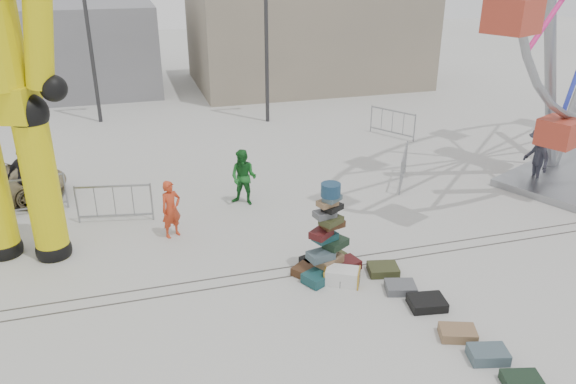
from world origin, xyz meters
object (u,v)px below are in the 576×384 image
object	(u,v)px
lamp_post_right	(268,14)
suitcase_tower	(327,248)
pedestrian_red	(171,209)
pedestrian_black	(27,178)
pedestrian_grey	(537,156)
barricade_dummy_c	(114,203)
steamer_trunk	(342,276)
barricade_dummy_b	(28,196)
barricade_wheel_front	(404,167)
lamp_post_left	(89,14)
barricade_wheel_back	(392,123)
pedestrian_green	(244,177)

from	to	relation	value
lamp_post_right	suitcase_tower	distance (m)	13.17
pedestrian_red	pedestrian_black	distance (m)	4.74
suitcase_tower	pedestrian_grey	distance (m)	8.82
barricade_dummy_c	pedestrian_black	bearing A→B (deg)	156.48
steamer_trunk	pedestrian_red	xyz separation A→B (m)	(-3.41, 3.38, 0.59)
barricade_dummy_b	steamer_trunk	bearing A→B (deg)	-47.38
barricade_dummy_b	pedestrian_red	distance (m)	4.51
barricade_dummy_b	barricade_wheel_front	xyz separation A→B (m)	(11.18, -0.93, 0.00)
pedestrian_black	barricade_dummy_b	bearing A→B (deg)	110.66
lamp_post_left	pedestrian_red	distance (m)	12.34
steamer_trunk	barricade_dummy_c	distance (m)	6.74
barricade_wheel_back	barricade_dummy_c	bearing A→B (deg)	-97.68
barricade_dummy_c	barricade_wheel_back	distance (m)	11.73
steamer_trunk	pedestrian_red	bearing A→B (deg)	163.64
lamp_post_left	lamp_post_right	bearing A→B (deg)	-15.95
barricade_dummy_c	pedestrian_black	size ratio (longest dim) A/B	1.05
barricade_wheel_back	pedestrian_grey	distance (m)	6.14
steamer_trunk	barricade_wheel_back	world-z (taller)	barricade_wheel_back
pedestrian_black	barricade_wheel_front	bearing A→B (deg)	-166.31
barricade_wheel_front	pedestrian_grey	world-z (taller)	pedestrian_grey
suitcase_tower	pedestrian_grey	world-z (taller)	suitcase_tower
suitcase_tower	steamer_trunk	size ratio (longest dim) A/B	2.85
steamer_trunk	pedestrian_green	size ratio (longest dim) A/B	0.47
lamp_post_right	lamp_post_left	xyz separation A→B (m)	(-7.00, 2.00, 0.00)
suitcase_tower	barricade_wheel_back	world-z (taller)	suitcase_tower
pedestrian_red	pedestrian_grey	distance (m)	11.46
lamp_post_right	pedestrian_grey	world-z (taller)	lamp_post_right
barricade_dummy_c	lamp_post_right	bearing A→B (deg)	62.51
barricade_dummy_c	pedestrian_green	distance (m)	3.66
pedestrian_green	pedestrian_black	xyz separation A→B (m)	(-5.97, 1.44, 0.12)
steamer_trunk	pedestrian_green	distance (m)	5.02
barricade_dummy_c	pedestrian_grey	bearing A→B (deg)	6.73
barricade_wheel_front	barricade_dummy_c	bearing A→B (deg)	123.77
lamp_post_left	suitcase_tower	xyz separation A→B (m)	(5.11, -14.45, -3.86)
lamp_post_left	barricade_wheel_front	bearing A→B (deg)	-47.21
suitcase_tower	pedestrian_green	size ratio (longest dim) A/B	1.35
suitcase_tower	barricade_dummy_b	distance (m)	8.80
lamp_post_left	barricade_wheel_front	distance (m)	14.25
barricade_wheel_front	barricade_dummy_b	bearing A→B (deg)	117.27
barricade_dummy_b	pedestrian_green	bearing A→B (deg)	-17.93
barricade_dummy_b	barricade_dummy_c	xyz separation A→B (m)	(2.33, -1.20, 0.00)
lamp_post_left	barricade_dummy_b	bearing A→B (deg)	-101.67
pedestrian_grey	barricade_dummy_c	bearing A→B (deg)	-87.77
lamp_post_right	pedestrian_black	size ratio (longest dim) A/B	4.19
steamer_trunk	pedestrian_green	bearing A→B (deg)	132.20
suitcase_tower	pedestrian_grey	size ratio (longest dim) A/B	1.24
pedestrian_green	pedestrian_black	bearing A→B (deg)	-159.44
barricade_dummy_c	pedestrian_green	bearing A→B (deg)	13.12
barricade_dummy_b	pedestrian_black	size ratio (longest dim) A/B	1.05
lamp_post_right	barricade_dummy_c	size ratio (longest dim) A/B	4.00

